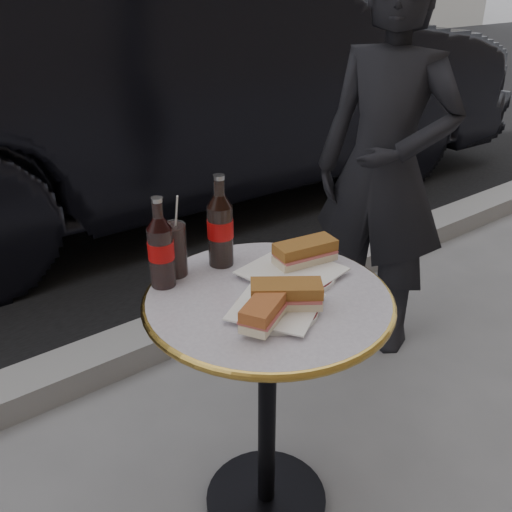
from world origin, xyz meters
TOP-DOWN VIEW (x-y plane):
  - ground at (0.00, 0.00)m, footprint 80.00×80.00m
  - curb at (0.00, 0.90)m, footprint 40.00×0.20m
  - bistro_table at (0.00, 0.00)m, footprint 0.62×0.62m
  - plate_left at (-0.03, -0.07)m, footprint 0.26×0.26m
  - plate_right at (0.11, 0.04)m, footprint 0.24×0.24m
  - sandwich_left_a at (-0.09, -0.10)m, footprint 0.17×0.14m
  - sandwich_left_b at (-0.01, -0.08)m, footprint 0.18×0.16m
  - sandwich_right at (0.17, 0.06)m, footprint 0.18×0.10m
  - cola_bottle_left at (-0.18, 0.20)m, footprint 0.07×0.07m
  - cola_bottle_right at (0.00, 0.21)m, footprint 0.09×0.09m
  - cola_glass at (-0.13, 0.23)m, footprint 0.09×0.09m
  - parked_car at (1.20, 2.42)m, footprint 1.92×5.00m
  - pedestrian at (0.92, 0.44)m, footprint 0.52×0.64m

SIDE VIEW (x-z plane):
  - ground at x=0.00m, z-range 0.00..0.00m
  - curb at x=0.00m, z-range -0.01..0.11m
  - bistro_table at x=0.00m, z-range 0.00..0.73m
  - plate_left at x=-0.03m, z-range 0.73..0.74m
  - plate_right at x=0.11m, z-range 0.73..0.75m
  - pedestrian at x=0.92m, z-range 0.00..1.51m
  - sandwich_left_a at x=-0.09m, z-range 0.74..0.80m
  - sandwich_left_b at x=-0.01m, z-range 0.74..0.80m
  - sandwich_right at x=0.17m, z-range 0.75..0.80m
  - cola_glass at x=-0.13m, z-range 0.73..0.87m
  - parked_car at x=1.20m, z-range 0.00..1.62m
  - cola_bottle_left at x=-0.18m, z-range 0.73..0.97m
  - cola_bottle_right at x=0.00m, z-range 0.73..0.99m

